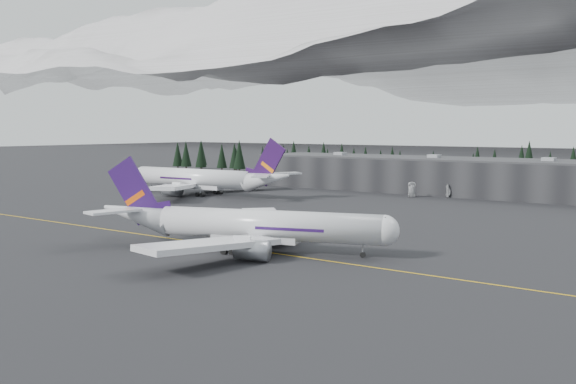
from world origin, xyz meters
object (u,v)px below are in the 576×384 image
Objects in this scene: jet_main at (243,225)px; jet_parked at (206,179)px; gse_vehicle_a at (412,195)px; gse_vehicle_b at (448,195)px; terminal at (460,176)px.

jet_parked is at bearing 118.39° from jet_main.
gse_vehicle_a is (60.99, 35.97, -4.97)m from jet_parked.
gse_vehicle_a is (-14.81, 106.61, -4.28)m from jet_main.
jet_parked is 15.27× the size of gse_vehicle_b.
jet_main is at bearing 134.27° from jet_parked.
jet_parked reaches higher than gse_vehicle_a.
terminal is 35.56× the size of gse_vehicle_b.
terminal is 128.33m from jet_main.
terminal is at bearing -143.16° from jet_parked.
terminal is at bearing 39.40° from gse_vehicle_a.
terminal reaches higher than gse_vehicle_b.
gse_vehicle_a is 12.26m from gse_vehicle_b.
gse_vehicle_b is (71.53, 42.23, -4.93)m from jet_parked.
jet_main is 113.03m from gse_vehicle_b.
jet_main is 107.72m from gse_vehicle_a.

